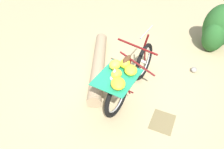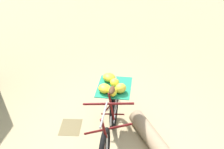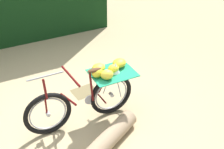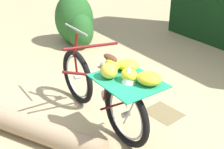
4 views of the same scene
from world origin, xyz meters
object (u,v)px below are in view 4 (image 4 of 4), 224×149
Objects in this scene: fallen_log at (20,124)px; path_stone at (104,65)px; shrub_cluster at (75,22)px; bicycle at (106,88)px.

fallen_log is 1.97m from path_stone.
fallen_log is at bearing 112.51° from path_stone.
fallen_log is 14.51× the size of path_stone.
fallen_log is 2.91m from shrub_cluster.
bicycle is at bearing 153.41° from shrub_cluster.
fallen_log is at bearing 133.63° from shrub_cluster.
bicycle is 1.05m from fallen_log.
shrub_cluster is (2.50, -1.25, -0.07)m from bicycle.
shrub_cluster reaches higher than path_stone.
bicycle reaches higher than path_stone.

